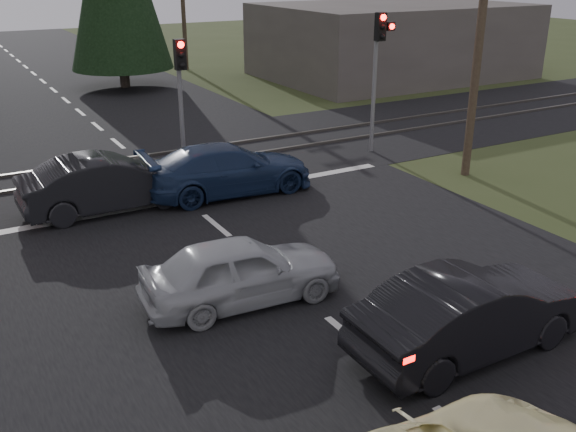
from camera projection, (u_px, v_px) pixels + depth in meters
ground at (352, 338)px, 11.43m from camera, size 120.00×120.00×0.00m
road at (164, 181)px, 19.51m from camera, size 14.00×100.00×0.01m
rail_corridor at (143, 164)px, 21.12m from camera, size 120.00×8.00×0.01m
stop_line at (185, 199)px, 18.05m from camera, size 13.00×0.35×0.00m
rail_near at (151, 170)px, 20.46m from camera, size 120.00×0.12×0.10m
rail_far at (136, 157)px, 21.75m from camera, size 120.00×0.12×0.10m
traffic_signal_right at (379, 56)px, 21.31m from camera, size 0.68×0.48×4.70m
traffic_signal_center at (181, 83)px, 19.47m from camera, size 0.32×0.48×4.10m
utility_pole_near at (482, 18)px, 18.42m from camera, size 1.80×0.26×9.00m
building_right at (392, 40)px, 36.70m from camera, size 14.00×10.00×4.00m
dark_hatchback at (471, 313)px, 10.83m from camera, size 4.38×1.55×1.44m
silver_car at (241, 271)px, 12.43m from camera, size 4.01×1.84×1.33m
blue_sedan at (228, 169)px, 18.30m from camera, size 5.03×2.27×1.43m
dark_car_far at (108, 183)px, 17.06m from camera, size 4.57×1.66×1.50m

